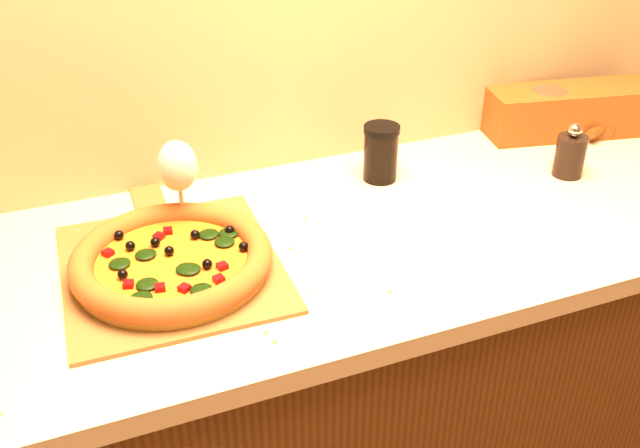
{
  "coord_description": "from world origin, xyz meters",
  "views": [
    {
      "loc": [
        -0.5,
        0.33,
        1.63
      ],
      "look_at": [
        -0.08,
        1.38,
        0.96
      ],
      "focal_mm": 40.0,
      "sensor_mm": 36.0,
      "label": 1
    }
  ],
  "objects_px": {
    "rolling_pin": "(631,112)",
    "pizza_peel": "(170,262)",
    "dark_jar": "(381,153)",
    "coffee_canister": "(546,113)",
    "wine_glass": "(178,168)",
    "pizza": "(172,260)",
    "pepper_grinder": "(570,154)"
  },
  "relations": [
    {
      "from": "pizza",
      "to": "pepper_grinder",
      "type": "bearing_deg",
      "value": 3.74
    },
    {
      "from": "pizza",
      "to": "pepper_grinder",
      "type": "xyz_separation_m",
      "value": [
        0.91,
        0.06,
        0.02
      ]
    },
    {
      "from": "coffee_canister",
      "to": "dark_jar",
      "type": "distance_m",
      "value": 0.49
    },
    {
      "from": "pizza_peel",
      "to": "rolling_pin",
      "type": "xyz_separation_m",
      "value": [
        1.26,
        0.21,
        0.02
      ]
    },
    {
      "from": "wine_glass",
      "to": "pizza_peel",
      "type": "bearing_deg",
      "value": -115.28
    },
    {
      "from": "pizza_peel",
      "to": "pepper_grinder",
      "type": "bearing_deg",
      "value": 3.09
    },
    {
      "from": "rolling_pin",
      "to": "wine_glass",
      "type": "distance_m",
      "value": 1.21
    },
    {
      "from": "pizza_peel",
      "to": "coffee_canister",
      "type": "bearing_deg",
      "value": 14.4
    },
    {
      "from": "coffee_canister",
      "to": "wine_glass",
      "type": "bearing_deg",
      "value": -173.14
    },
    {
      "from": "coffee_canister",
      "to": "wine_glass",
      "type": "xyz_separation_m",
      "value": [
        -0.94,
        -0.11,
        0.07
      ]
    },
    {
      "from": "rolling_pin",
      "to": "pizza",
      "type": "bearing_deg",
      "value": -168.95
    },
    {
      "from": "pizza",
      "to": "pepper_grinder",
      "type": "relative_size",
      "value": 2.84
    },
    {
      "from": "rolling_pin",
      "to": "wine_glass",
      "type": "relative_size",
      "value": 2.1
    },
    {
      "from": "pizza",
      "to": "rolling_pin",
      "type": "relative_size",
      "value": 0.89
    },
    {
      "from": "pizza",
      "to": "rolling_pin",
      "type": "bearing_deg",
      "value": 11.05
    },
    {
      "from": "coffee_canister",
      "to": "wine_glass",
      "type": "height_order",
      "value": "wine_glass"
    },
    {
      "from": "rolling_pin",
      "to": "coffee_canister",
      "type": "bearing_deg",
      "value": 176.65
    },
    {
      "from": "pizza_peel",
      "to": "dark_jar",
      "type": "relative_size",
      "value": 4.52
    },
    {
      "from": "pizza",
      "to": "wine_glass",
      "type": "height_order",
      "value": "wine_glass"
    },
    {
      "from": "rolling_pin",
      "to": "dark_jar",
      "type": "height_order",
      "value": "dark_jar"
    },
    {
      "from": "pepper_grinder",
      "to": "wine_glass",
      "type": "xyz_separation_m",
      "value": [
        -0.85,
        0.09,
        0.08
      ]
    },
    {
      "from": "rolling_pin",
      "to": "dark_jar",
      "type": "xyz_separation_m",
      "value": [
        -0.75,
        -0.04,
        0.04
      ]
    },
    {
      "from": "pizza_peel",
      "to": "wine_glass",
      "type": "xyz_separation_m",
      "value": [
        0.05,
        0.11,
        0.13
      ]
    },
    {
      "from": "pizza",
      "to": "coffee_canister",
      "type": "distance_m",
      "value": 1.03
    },
    {
      "from": "pizza",
      "to": "dark_jar",
      "type": "bearing_deg",
      "value": 21.61
    },
    {
      "from": "coffee_canister",
      "to": "dark_jar",
      "type": "relative_size",
      "value": 0.95
    },
    {
      "from": "rolling_pin",
      "to": "coffee_canister",
      "type": "relative_size",
      "value": 3.3
    },
    {
      "from": "coffee_canister",
      "to": "rolling_pin",
      "type": "bearing_deg",
      "value": -3.35
    },
    {
      "from": "pizza_peel",
      "to": "rolling_pin",
      "type": "relative_size",
      "value": 1.44
    },
    {
      "from": "pizza",
      "to": "pepper_grinder",
      "type": "height_order",
      "value": "pepper_grinder"
    },
    {
      "from": "rolling_pin",
      "to": "pizza_peel",
      "type": "bearing_deg",
      "value": -170.59
    },
    {
      "from": "pizza_peel",
      "to": "pizza",
      "type": "distance_m",
      "value": 0.05
    }
  ]
}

